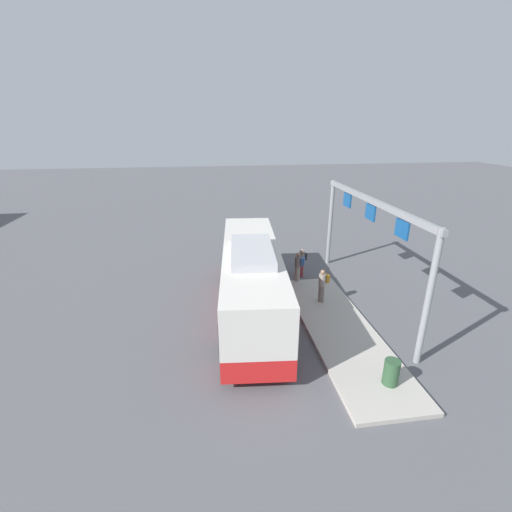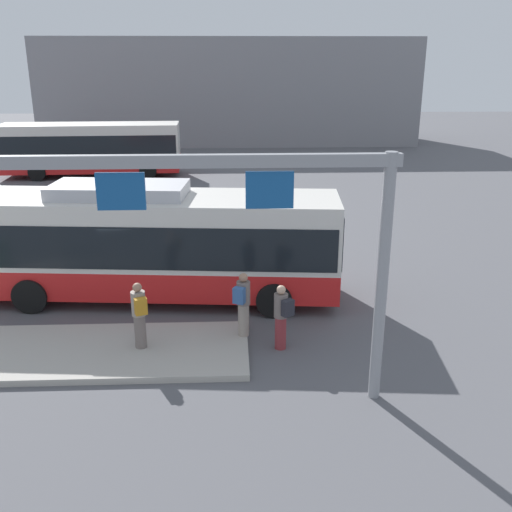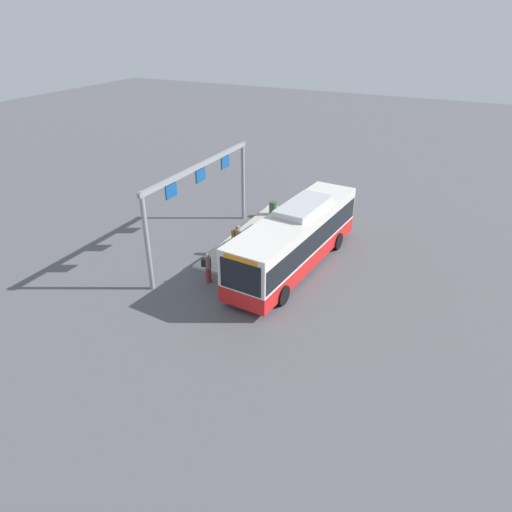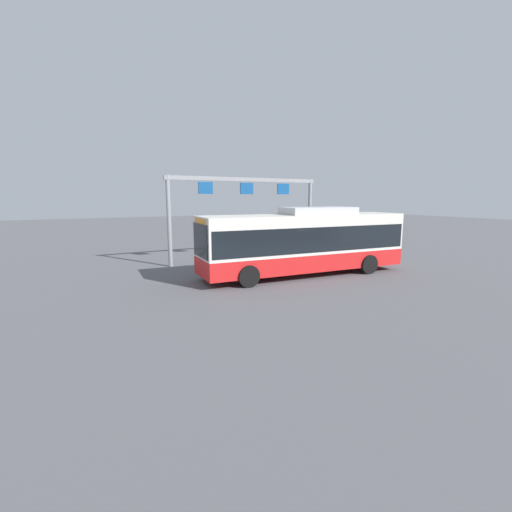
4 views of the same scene
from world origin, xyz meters
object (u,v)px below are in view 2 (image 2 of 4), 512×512
object	(u,v)px
bus_background_left	(91,146)
person_waiting_mid	(139,314)
bus_main	(150,240)
person_waiting_near	(282,316)
person_boarding	(243,303)

from	to	relation	value
bus_background_left	person_waiting_mid	size ratio (longest dim) A/B	6.25
bus_main	bus_background_left	world-z (taller)	bus_main
bus_main	person_waiting_near	world-z (taller)	bus_main
bus_main	person_waiting_mid	xyz separation A→B (m)	(0.13, -3.48, -0.76)
bus_main	person_boarding	world-z (taller)	bus_main
bus_main	person_boarding	size ratio (longest dim) A/B	6.61
person_waiting_near	bus_background_left	bearing A→B (deg)	-11.20
person_boarding	person_waiting_near	bearing A→B (deg)	-90.06
bus_main	person_waiting_mid	bearing A→B (deg)	-82.78
person_waiting_near	person_waiting_mid	xyz separation A→B (m)	(-3.41, -0.10, 0.16)
bus_main	bus_background_left	bearing A→B (deg)	112.30
person_waiting_mid	bus_main	bearing A→B (deg)	-19.09
bus_background_left	person_waiting_near	bearing A→B (deg)	-69.13
bus_main	person_waiting_near	xyz separation A→B (m)	(3.55, -3.38, -0.92)
bus_background_left	person_boarding	world-z (taller)	bus_background_left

